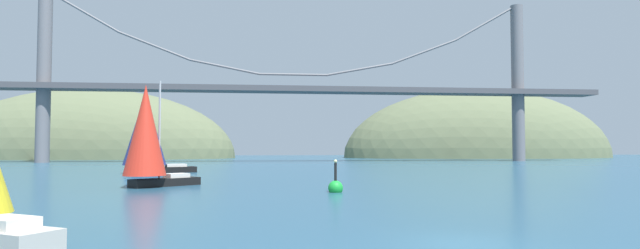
# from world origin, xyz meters

# --- Properties ---
(ground_plane) EXTENTS (360.00, 360.00, 0.00)m
(ground_plane) POSITION_xyz_m (0.00, 0.00, 0.00)
(ground_plane) COLOR navy
(headland_right) EXTENTS (84.35, 44.00, 42.71)m
(headland_right) POSITION_xyz_m (60.00, 135.00, 0.00)
(headland_right) COLOR #5B6647
(headland_right) RESTS_ON ground_plane
(headland_left) EXTENTS (80.93, 44.00, 39.76)m
(headland_left) POSITION_xyz_m (-55.00, 135.00, 0.00)
(headland_left) COLOR #5B6647
(headland_left) RESTS_ON ground_plane
(suspension_bridge) EXTENTS (140.38, 6.00, 36.52)m
(suspension_bridge) POSITION_xyz_m (0.00, 95.00, 16.85)
(suspension_bridge) COLOR slate
(suspension_bridge) RESTS_ON ground_plane
(sailboat_scarlet_sail) EXTENTS (6.66, 6.28, 8.89)m
(sailboat_scarlet_sail) POSITION_xyz_m (-16.31, 26.41, 4.37)
(sailboat_scarlet_sail) COLOR black
(sailboat_scarlet_sail) RESTS_ON ground_plane
(sailboat_navy_sail) EXTENTS (9.76, 6.79, 11.34)m
(sailboat_navy_sail) POSITION_xyz_m (-21.46, 49.69, 5.34)
(sailboat_navy_sail) COLOR black
(sailboat_navy_sail) RESTS_ON ground_plane
(channel_buoy) EXTENTS (1.10, 1.10, 2.64)m
(channel_buoy) POSITION_xyz_m (-1.50, 20.18, 0.37)
(channel_buoy) COLOR green
(channel_buoy) RESTS_ON ground_plane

